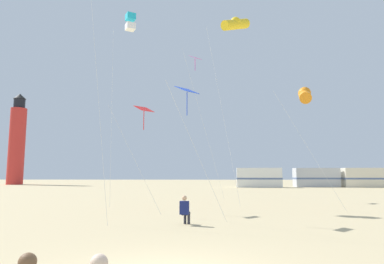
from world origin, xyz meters
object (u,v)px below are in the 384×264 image
object	(u,v)px
kite_diamond_magenta	(196,64)
rv_van_white	(259,178)
kite_flyer_standing	(185,209)
rv_van_cream	(366,178)
kite_diamond_blue	(187,94)
kite_tube_orange	(305,95)
kite_tube_gold	(236,24)
lighthouse_distant	(17,141)
rv_van_silver	(316,178)
kite_box_cyan	(130,22)
kite_diamond_scarlet	(144,112)

from	to	relation	value
kite_diamond_magenta	rv_van_white	world-z (taller)	kite_diamond_magenta
kite_flyer_standing	rv_van_cream	distance (m)	44.02
rv_van_white	kite_diamond_blue	bearing A→B (deg)	-99.85
kite_tube_orange	rv_van_white	world-z (taller)	kite_tube_orange
kite_tube_gold	rv_van_white	size ratio (longest dim) A/B	2.00
lighthouse_distant	rv_van_cream	world-z (taller)	lighthouse_distant
lighthouse_distant	rv_van_cream	distance (m)	59.21
kite_tube_orange	kite_tube_gold	size ratio (longest dim) A/B	0.57
kite_tube_gold	rv_van_cream	bearing A→B (deg)	52.15
kite_tube_gold	rv_van_silver	world-z (taller)	kite_tube_gold
kite_box_cyan	kite_diamond_magenta	world-z (taller)	kite_box_cyan
kite_diamond_scarlet	rv_van_cream	xyz separation A→B (m)	(27.08, 31.74, -4.06)
kite_flyer_standing	kite_tube_gold	world-z (taller)	kite_tube_gold
kite_diamond_scarlet	kite_diamond_blue	xyz separation A→B (m)	(2.63, -3.25, 0.24)
kite_flyer_standing	kite_tube_orange	distance (m)	11.66
rv_van_silver	rv_van_cream	world-z (taller)	same
kite_flyer_standing	kite_diamond_scarlet	bearing A→B (deg)	-47.21
kite_flyer_standing	rv_van_white	xyz separation A→B (m)	(8.80, 36.01, 0.78)
kite_box_cyan	kite_diamond_blue	bearing A→B (deg)	-57.04
kite_tube_orange	kite_diamond_scarlet	size ratio (longest dim) A/B	1.29
lighthouse_distant	rv_van_silver	size ratio (longest dim) A/B	2.61
kite_diamond_scarlet	rv_van_silver	xyz separation A→B (m)	(20.18, 32.76, -4.06)
kite_tube_orange	kite_tube_gold	bearing A→B (deg)	152.03
kite_flyer_standing	kite_tube_orange	bearing A→B (deg)	-120.97
kite_diamond_blue	rv_van_cream	size ratio (longest dim) A/B	0.92
kite_box_cyan	rv_van_silver	xyz separation A→B (m)	(21.81, 29.45, -10.93)
kite_diamond_magenta	kite_diamond_blue	bearing A→B (deg)	-90.37
rv_van_white	rv_van_cream	xyz separation A→B (m)	(15.66, 0.57, 0.00)
lighthouse_distant	rv_van_cream	xyz separation A→B (m)	(57.98, -10.09, -6.45)
kite_flyer_standing	rv_van_white	size ratio (longest dim) A/B	0.18
lighthouse_distant	rv_van_white	world-z (taller)	lighthouse_distant
kite_flyer_standing	kite_tube_orange	xyz separation A→B (m)	(7.02, 6.91, 6.24)
kite_tube_orange	kite_box_cyan	xyz separation A→B (m)	(-11.25, 1.24, 5.47)
kite_flyer_standing	lighthouse_distant	xyz separation A→B (m)	(-33.52, 46.68, 7.22)
kite_diamond_blue	kite_box_cyan	bearing A→B (deg)	122.96
kite_diamond_blue	rv_van_silver	bearing A→B (deg)	64.01
kite_box_cyan	rv_van_white	distance (m)	32.65
kite_box_cyan	rv_van_silver	bearing A→B (deg)	53.49
rv_van_white	rv_van_silver	size ratio (longest dim) A/B	1.02
kite_diamond_magenta	rv_van_cream	size ratio (longest dim) A/B	1.87
kite_flyer_standing	rv_van_silver	world-z (taller)	rv_van_silver
kite_flyer_standing	rv_van_cream	size ratio (longest dim) A/B	0.18
rv_van_silver	kite_flyer_standing	bearing A→B (deg)	-114.93
kite_box_cyan	kite_diamond_magenta	size ratio (longest dim) A/B	1.04
kite_diamond_magenta	rv_van_white	xyz separation A→B (m)	(8.70, 21.14, -10.18)
kite_flyer_standing	kite_diamond_blue	size ratio (longest dim) A/B	0.19
lighthouse_distant	rv_van_silver	xyz separation A→B (m)	(51.09, -9.07, -6.45)
kite_diamond_scarlet	rv_van_white	xyz separation A→B (m)	(11.42, 31.16, -4.06)
rv_van_cream	kite_diamond_magenta	bearing A→B (deg)	-133.39
kite_flyer_standing	kite_diamond_magenta	distance (m)	18.48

